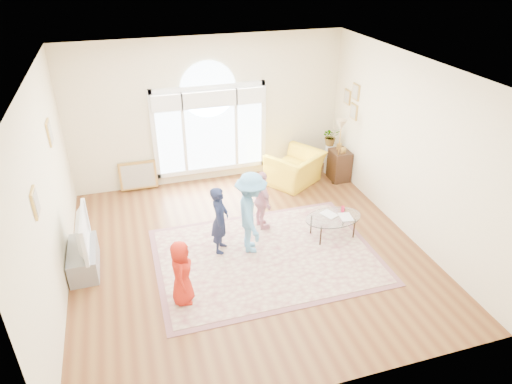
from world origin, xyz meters
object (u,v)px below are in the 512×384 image
object	(u,v)px
tv_console	(84,259)
coffee_table	(333,218)
area_rug	(266,256)
television	(78,232)
armchair	(295,168)

from	to	relation	value
tv_console	coffee_table	bearing A→B (deg)	-4.03
area_rug	tv_console	world-z (taller)	tv_console
television	armchair	bearing A→B (deg)	22.98
area_rug	armchair	size ratio (longest dim) A/B	3.19
area_rug	television	world-z (taller)	television
area_rug	coffee_table	xyz separation A→B (m)	(1.37, 0.24, 0.39)
television	coffee_table	world-z (taller)	television
armchair	television	bearing A→B (deg)	-10.80
tv_console	television	xyz separation A→B (m)	(0.01, 0.00, 0.53)
television	area_rug	bearing A→B (deg)	-10.35
television	armchair	distance (m)	4.88
armchair	area_rug	bearing A→B (deg)	25.16
tv_console	television	world-z (taller)	television
armchair	tv_console	bearing A→B (deg)	-10.83
coffee_table	area_rug	bearing A→B (deg)	-173.06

